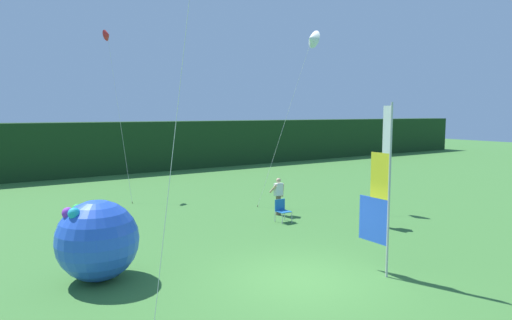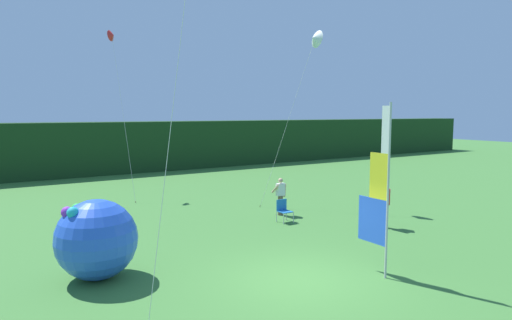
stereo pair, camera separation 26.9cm
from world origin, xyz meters
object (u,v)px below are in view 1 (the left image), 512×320
(inflatable_balloon, at_px, (97,240))
(person_near_banner, at_px, (278,195))
(person_mid_field, at_px, (383,203))
(banner_flag, at_px, (380,193))
(kite_red_delta_1, at_px, (108,36))
(folding_chair, at_px, (282,209))
(kite_white_delta_2, at_px, (312,39))

(inflatable_balloon, bearing_deg, person_near_banner, 21.78)
(person_mid_field, bearing_deg, banner_flag, -140.67)
(kite_red_delta_1, bearing_deg, folding_chair, -69.64)
(person_near_banner, height_order, kite_white_delta_2, kite_white_delta_2)
(banner_flag, bearing_deg, folding_chair, 78.30)
(person_mid_field, distance_m, kite_red_delta_1, 16.36)
(kite_red_delta_1, bearing_deg, banner_flag, -81.00)
(folding_chair, relative_size, kite_white_delta_2, 0.11)
(inflatable_balloon, xyz_separation_m, folding_chair, (7.66, 2.27, -0.55))
(person_near_banner, bearing_deg, kite_red_delta_1, 115.40)
(inflatable_balloon, xyz_separation_m, kite_white_delta_2, (10.97, 4.46, 6.68))
(banner_flag, distance_m, folding_chair, 6.34)
(folding_chair, distance_m, kite_white_delta_2, 8.25)
(person_near_banner, relative_size, kite_white_delta_2, 0.19)
(folding_chair, bearing_deg, inflatable_balloon, -163.52)
(person_near_banner, distance_m, folding_chair, 1.23)
(inflatable_balloon, relative_size, kite_red_delta_1, 0.24)
(inflatable_balloon, distance_m, folding_chair, 8.00)
(person_near_banner, relative_size, inflatable_balloon, 0.75)
(person_near_banner, distance_m, person_mid_field, 4.34)
(person_near_banner, height_order, person_mid_field, person_mid_field)
(person_mid_field, distance_m, inflatable_balloon, 10.37)
(kite_red_delta_1, bearing_deg, kite_white_delta_2, -48.58)
(person_mid_field, relative_size, inflatable_balloon, 0.81)
(person_near_banner, distance_m, inflatable_balloon, 8.87)
(person_mid_field, bearing_deg, inflatable_balloon, 177.28)
(kite_white_delta_2, bearing_deg, banner_flag, -119.11)
(inflatable_balloon, relative_size, folding_chair, 2.36)
(folding_chair, height_order, kite_red_delta_1, kite_red_delta_1)
(folding_chair, bearing_deg, kite_white_delta_2, 33.53)
(banner_flag, xyz_separation_m, folding_chair, (1.24, 5.98, -1.69))
(person_mid_field, bearing_deg, folding_chair, 134.38)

